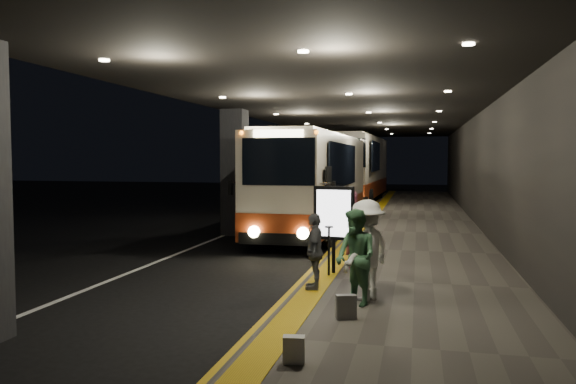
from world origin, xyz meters
The scene contains 18 objects.
ground centered at (0.00, 0.00, 0.00)m, with size 90.00×90.00×0.00m, color black.
lane_line_white centered at (-1.80, 5.00, 0.01)m, with size 0.12×50.00×0.01m, color silver.
kerb_stripe_yellow centered at (2.35, 5.00, 0.01)m, with size 0.18×50.00×0.01m, color gold.
sidewalk centered at (4.75, 5.00, 0.07)m, with size 4.50×50.00×0.15m, color #514C44.
tactile_strip centered at (2.85, 5.00, 0.16)m, with size 0.50×50.00×0.01m, color gold.
terminal_wall centered at (7.00, 5.00, 3.00)m, with size 0.10×50.00×6.00m, color black.
support_columns centered at (-1.50, 4.00, 2.20)m, with size 0.80×24.80×4.40m.
canopy centered at (2.50, 5.00, 4.60)m, with size 9.00×50.00×0.40m, color black.
coach_main centered at (1.12, 5.35, 1.67)m, with size 2.48×11.21×3.48m.
coach_second centered at (1.07, 19.80, 1.91)m, with size 3.03×12.73×3.98m.
passenger_boarding centered at (3.33, -1.81, 1.05)m, with size 0.66×0.43×1.80m, color #BA5676.
passenger_waiting_green centered at (3.76, -5.17, 0.98)m, with size 0.81×0.50×1.67m, color #41754C.
passenger_waiting_white centered at (3.91, -4.78, 1.05)m, with size 1.17×0.54×1.80m, color silver.
passenger_waiting_grey centered at (2.86, -4.20, 0.89)m, with size 0.87×0.44×1.48m, color #4A4B4F.
bag_polka centered at (3.72, -6.10, 0.34)m, with size 0.32×0.14×0.39m, color black.
bag_plain centered at (3.33, -8.14, 0.32)m, with size 0.27×0.16×0.34m, color silver.
info_sign centered at (3.00, -2.61, 1.45)m, with size 0.92×0.25×1.93m.
stanchion_post centered at (2.94, -2.90, 0.68)m, with size 0.05×0.05×1.07m, color black.
Camera 1 is at (4.80, -14.80, 2.68)m, focal length 35.00 mm.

